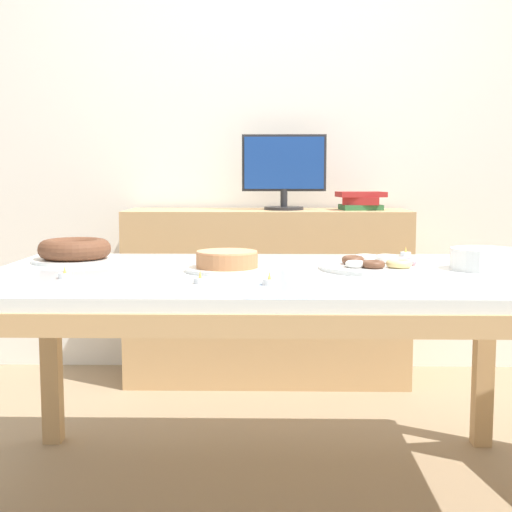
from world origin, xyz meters
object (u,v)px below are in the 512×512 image
at_px(book_stack, 361,201).
at_px(tealight_near_cakes, 269,281).
at_px(tealight_centre, 200,280).
at_px(pastry_platter, 378,265).
at_px(plate_stack, 483,259).
at_px(tealight_right_edge, 65,275).
at_px(computer_monitor, 284,172).
at_px(cake_golden_bundt, 75,251).
at_px(tealight_near_front, 406,254).
at_px(cake_chocolate_round, 227,262).

xyz_separation_m(book_stack, tealight_near_cakes, (-0.46, -1.63, -0.17)).
bearing_deg(tealight_centre, tealight_near_cakes, -6.43).
bearing_deg(pastry_platter, plate_stack, -0.16).
height_order(plate_stack, tealight_near_cakes, plate_stack).
bearing_deg(book_stack, tealight_near_cakes, -105.76).
xyz_separation_m(book_stack, tealight_right_edge, (-1.07, -1.52, -0.17)).
distance_m(book_stack, plate_stack, 1.32).
xyz_separation_m(computer_monitor, tealight_centre, (-0.27, -1.61, -0.31)).
bearing_deg(computer_monitor, tealight_centre, -99.52).
bearing_deg(computer_monitor, tealight_right_edge, -114.26).
relative_size(computer_monitor, book_stack, 1.69).
distance_m(pastry_platter, tealight_near_cakes, 0.49).
distance_m(cake_golden_bundt, tealight_right_edge, 0.41).
bearing_deg(tealight_centre, tealight_near_front, 44.26).
bearing_deg(tealight_near_cakes, book_stack, 74.24).
xyz_separation_m(cake_chocolate_round, pastry_platter, (0.49, 0.06, -0.02)).
xyz_separation_m(pastry_platter, tealight_near_cakes, (-0.36, -0.34, -0.00)).
height_order(plate_stack, tealight_near_front, plate_stack).
height_order(book_stack, plate_stack, book_stack).
height_order(tealight_near_front, tealight_right_edge, same).
xyz_separation_m(cake_chocolate_round, cake_golden_bundt, (-0.56, 0.23, 0.01)).
distance_m(plate_stack, tealight_centre, 0.95).
bearing_deg(pastry_platter, tealight_right_edge, -166.85).
distance_m(cake_golden_bundt, tealight_near_cakes, 0.86).
relative_size(computer_monitor, tealight_near_cakes, 10.60).
relative_size(cake_golden_bundt, plate_stack, 1.43).
bearing_deg(computer_monitor, tealight_near_cakes, -92.56).
bearing_deg(cake_golden_bundt, tealight_near_cakes, -36.82).
xyz_separation_m(pastry_platter, tealight_right_edge, (-0.97, -0.23, -0.00)).
relative_size(cake_chocolate_round, tealight_right_edge, 6.78).
bearing_deg(cake_chocolate_round, computer_monitor, 81.18).
bearing_deg(tealight_right_edge, book_stack, 54.79).
bearing_deg(cake_golden_bundt, computer_monitor, 55.58).
bearing_deg(tealight_near_front, computer_monitor, 115.99).
distance_m(book_stack, tealight_near_front, 0.93).
relative_size(computer_monitor, plate_stack, 2.02).
bearing_deg(book_stack, tealight_centre, -112.22).
distance_m(cake_golden_bundt, tealight_centre, 0.70).
bearing_deg(cake_golden_bundt, tealight_centre, -45.07).
bearing_deg(tealight_centre, book_stack, 67.78).
bearing_deg(tealight_near_cakes, tealight_right_edge, 169.42).
bearing_deg(cake_chocolate_round, pastry_platter, 6.48).
bearing_deg(book_stack, cake_chocolate_round, -113.88).
bearing_deg(plate_stack, tealight_centre, -160.49).
bearing_deg(cake_golden_bundt, book_stack, 44.09).
distance_m(computer_monitor, pastry_platter, 1.36).
bearing_deg(computer_monitor, pastry_platter, -77.68).
distance_m(plate_stack, tealight_near_cakes, 0.78).
bearing_deg(tealight_right_edge, tealight_near_front, 28.18).
relative_size(cake_golden_bundt, tealight_near_front, 7.49).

